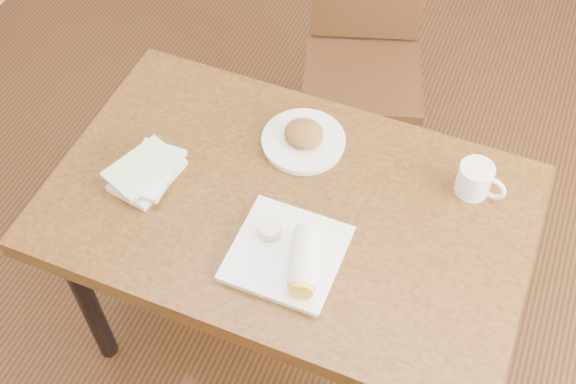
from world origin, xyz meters
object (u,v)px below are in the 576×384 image
at_px(chair_far, 365,44).
at_px(plate_scone, 304,138).
at_px(table, 288,221).
at_px(plate_burrito, 292,255).
at_px(coffee_mug, 476,179).
at_px(book_stack, 147,172).

distance_m(chair_far, plate_scone, 0.73).
height_order(table, plate_burrito, plate_burrito).
bearing_deg(plate_burrito, chair_far, 97.79).
xyz_separation_m(chair_far, plate_scone, (0.03, -0.69, 0.23)).
relative_size(coffee_mug, plate_burrito, 0.50).
distance_m(table, plate_scone, 0.24).
xyz_separation_m(plate_scone, book_stack, (-0.35, -0.27, 0.00)).
bearing_deg(table, book_stack, -170.76).
bearing_deg(table, plate_burrito, -64.74).
distance_m(chair_far, coffee_mug, 0.88).
relative_size(plate_scone, plate_burrito, 0.88).
height_order(table, chair_far, chair_far).
relative_size(table, plate_scone, 5.36).
relative_size(table, book_stack, 5.71).
xyz_separation_m(chair_far, book_stack, (-0.32, -0.96, 0.23)).
bearing_deg(plate_burrito, coffee_mug, 46.73).
bearing_deg(chair_far, coffee_mug, -52.60).
height_order(coffee_mug, plate_burrito, coffee_mug).
height_order(plate_scone, plate_burrito, plate_burrito).
height_order(table, plate_scone, plate_scone).
bearing_deg(plate_scone, book_stack, -141.86).
xyz_separation_m(table, chair_far, (-0.07, 0.90, -0.12)).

